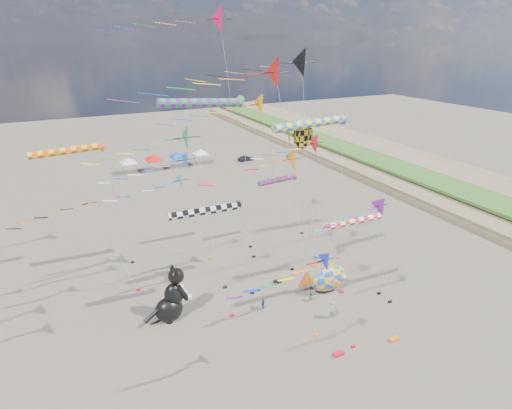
{
  "coord_description": "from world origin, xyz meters",
  "views": [
    {
      "loc": [
        -16.86,
        -19.36,
        25.07
      ],
      "look_at": [
        -1.44,
        12.0,
        10.46
      ],
      "focal_mm": 28.0,
      "sensor_mm": 36.0,
      "label": 1
    }
  ],
  "objects": [
    {
      "name": "person_adult",
      "position": [
        3.54,
        5.61,
        0.94
      ],
      "size": [
        0.79,
        0.63,
        1.88
      ],
      "primitive_type": "imported",
      "rotation": [
        0.0,
        0.0,
        0.3
      ],
      "color": "gray",
      "rests_on": "ground"
    },
    {
      "name": "windsock_0",
      "position": [
        -5.98,
        12.59,
        10.48
      ],
      "size": [
        8.25,
        0.79,
        10.93
      ],
      "color": "black",
      "rests_on": "ground"
    },
    {
      "name": "kite_bag_3",
      "position": [
        9.04,
        15.68,
        0.15
      ],
      "size": [
        0.9,
        0.44,
        0.3
      ],
      "primitive_type": "cube",
      "color": "blue",
      "rests_on": "ground"
    },
    {
      "name": "windsock_2",
      "position": [
        -3.45,
        19.38,
        19.06
      ],
      "size": [
        10.28,
        0.95,
        19.59
      ],
      "color": "green",
      "rests_on": "ground"
    },
    {
      "name": "delta_kite_3",
      "position": [
        -3.16,
        1.51,
        10.08
      ],
      "size": [
        11.61,
        1.62,
        11.34
      ],
      "color": "#1B34C2",
      "rests_on": "ground"
    },
    {
      "name": "parked_car",
      "position": [
        18.61,
        58.0,
        0.62
      ],
      "size": [
        3.73,
        1.71,
        1.24
      ],
      "primitive_type": "imported",
      "rotation": [
        0.0,
        0.0,
        1.64
      ],
      "color": "#26262D",
      "rests_on": "ground"
    },
    {
      "name": "windsock_1",
      "position": [
        6.99,
        22.26,
        8.43
      ],
      "size": [
        6.81,
        0.72,
        8.86
      ],
      "color": "red",
      "rests_on": "ground"
    },
    {
      "name": "windsock_4",
      "position": [
        4.25,
        11.49,
        17.69
      ],
      "size": [
        9.22,
        0.84,
        18.19
      ],
      "color": "blue",
      "rests_on": "ground"
    },
    {
      "name": "delta_kite_10",
      "position": [
        -0.98,
        14.78,
        19.15
      ],
      "size": [
        13.74,
        2.28,
        20.63
      ],
      "color": "#FCA805",
      "rests_on": "ground"
    },
    {
      "name": "delta_kite_8",
      "position": [
        -6.74,
        21.26,
        10.52
      ],
      "size": [
        10.08,
        1.95,
        11.86
      ],
      "color": "#15BDBB",
      "rests_on": "ground"
    },
    {
      "name": "child_blue",
      "position": [
        -1.71,
        9.84,
        0.57
      ],
      "size": [
        0.72,
        0.59,
        1.15
      ],
      "primitive_type": "imported",
      "rotation": [
        0.0,
        0.0,
        0.55
      ],
      "color": "#23488F",
      "rests_on": "ground"
    },
    {
      "name": "angelfish_kite",
      "position": [
        3.37,
        12.07,
        16.45
      ],
      "size": [
        3.74,
        3.02,
        17.91
      ],
      "color": "yellow",
      "rests_on": "ground"
    },
    {
      "name": "windsock_3",
      "position": [
        6.27,
        6.6,
        9.39
      ],
      "size": [
        7.76,
        0.65,
        9.78
      ],
      "color": "red",
      "rests_on": "ground"
    },
    {
      "name": "delta_kite_0",
      "position": [
        -8.01,
        14.84,
        14.81
      ],
      "size": [
        10.32,
        2.0,
        16.15
      ],
      "color": "blue",
      "rests_on": "ground"
    },
    {
      "name": "kite_bag_2",
      "position": [
        1.84,
        13.21,
        0.15
      ],
      "size": [
        0.9,
        0.44,
        0.3
      ],
      "primitive_type": "cube",
      "color": "black",
      "rests_on": "ground"
    },
    {
      "name": "delta_kite_4",
      "position": [
        -5.1,
        4.09,
        22.77
      ],
      "size": [
        14.44,
        2.31,
        24.26
      ],
      "color": "red",
      "rests_on": "ground"
    },
    {
      "name": "delta_kite_2",
      "position": [
        0.88,
        11.29,
        14.39
      ],
      "size": [
        12.8,
        2.38,
        15.88
      ],
      "color": "orange",
      "rests_on": "ground"
    },
    {
      "name": "windsock_5",
      "position": [
        -16.38,
        24.65,
        14.4
      ],
      "size": [
        8.57,
        0.8,
        14.87
      ],
      "color": "#EB4E13",
      "rests_on": "ground"
    },
    {
      "name": "delta_kite_5",
      "position": [
        5.19,
        4.97,
        11.56
      ],
      "size": [
        10.48,
        1.9,
        12.85
      ],
      "color": "#7C1D93",
      "rests_on": "ground"
    },
    {
      "name": "delta_kite_1",
      "position": [
        3.35,
        14.36,
        22.83
      ],
      "size": [
        14.12,
        3.01,
        24.57
      ],
      "color": "black",
      "rests_on": "ground"
    },
    {
      "name": "ground",
      "position": [
        0.0,
        0.0,
        0.0
      ],
      "size": [
        260.0,
        260.0,
        0.0
      ],
      "primitive_type": "plane",
      "color": "brown",
      "rests_on": "ground"
    },
    {
      "name": "delta_kite_7",
      "position": [
        5.96,
        14.56,
        14.82
      ],
      "size": [
        12.45,
        2.38,
        16.29
      ],
      "color": "red",
      "rests_on": "ground"
    },
    {
      "name": "delta_kite_6",
      "position": [
        -0.84,
        21.87,
        26.75
      ],
      "size": [
        14.99,
        3.17,
        28.56
      ],
      "color": "#F30C54",
      "rests_on": "ground"
    },
    {
      "name": "delta_kite_9",
      "position": [
        -9.01,
        10.14,
        17.8
      ],
      "size": [
        10.82,
        2.42,
        19.27
      ],
      "color": "#169033",
      "rests_on": "ground"
    },
    {
      "name": "kite_bag_0",
      "position": [
        6.74,
        0.57,
        0.15
      ],
      "size": [
        0.9,
        0.44,
        0.3
      ],
      "primitive_type": "cube",
      "color": "orange",
      "rests_on": "ground"
    },
    {
      "name": "fish_inflatable",
      "position": [
        5.93,
        9.53,
        1.52
      ],
      "size": [
        5.86,
        2.87,
        3.74
      ],
      "color": "blue",
      "rests_on": "ground"
    },
    {
      "name": "child_green",
      "position": [
        3.28,
        8.77,
        0.53
      ],
      "size": [
        0.58,
        0.48,
        1.07
      ],
      "primitive_type": "imported",
      "rotation": [
        0.0,
        0.0,
        -0.16
      ],
      "color": "#177022",
      "rests_on": "ground"
    },
    {
      "name": "kite_bag_1",
      "position": [
        1.19,
        1.3,
        0.15
      ],
      "size": [
        0.9,
        0.44,
        0.3
      ],
      "primitive_type": "cube",
      "color": "red",
      "rests_on": "ground"
    },
    {
      "name": "delta_kite_11",
      "position": [
        -16.18,
        18.53,
        10.4
      ],
      "size": [
        8.84,
        1.56,
        11.63
      ],
      "color": "orange",
      "rests_on": "ground"
    },
    {
      "name": "cat_inflatable",
      "position": [
        -10.18,
        12.54,
        2.75
      ],
      "size": [
        4.35,
        2.68,
        5.5
      ],
      "primitive_type": null,
      "rotation": [
        0.0,
        0.0,
        0.17
      ],
      "color": "black",
      "rests_on": "ground"
    },
    {
      "name": "tent_row",
      "position": [
        1.5,
        60.0,
        3.15
      ],
      "size": [
        19.2,
        4.2,
        3.8
      ],
      "color": "silver",
      "rests_on": "ground"
    }
  ]
}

